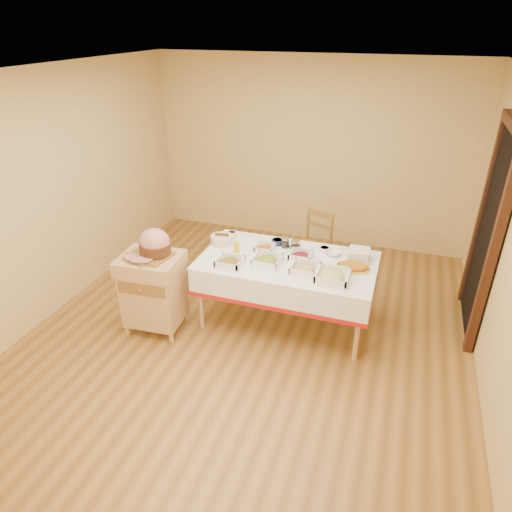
% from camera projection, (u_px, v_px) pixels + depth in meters
% --- Properties ---
extents(room_shell, '(5.00, 5.00, 5.00)m').
position_uv_depth(room_shell, '(251.00, 219.00, 4.33)').
color(room_shell, olive).
rests_on(room_shell, ground).
extents(doorway, '(0.09, 1.10, 2.20)m').
position_uv_depth(doorway, '(489.00, 231.00, 4.54)').
color(doorway, black).
rests_on(doorway, ground).
extents(dining_table, '(1.82, 1.02, 0.76)m').
position_uv_depth(dining_table, '(287.00, 273.00, 4.82)').
color(dining_table, tan).
rests_on(dining_table, ground).
extents(butcher_cart, '(0.64, 0.55, 0.86)m').
position_uv_depth(butcher_cart, '(153.00, 288.00, 4.76)').
color(butcher_cart, tan).
rests_on(butcher_cart, ground).
extents(dining_chair, '(0.52, 0.51, 0.90)m').
position_uv_depth(dining_chair, '(312.00, 246.00, 5.69)').
color(dining_chair, olive).
rests_on(dining_chair, ground).
extents(ham_on_board, '(0.44, 0.42, 0.29)m').
position_uv_depth(ham_on_board, '(154.00, 245.00, 4.54)').
color(ham_on_board, olive).
rests_on(ham_on_board, butcher_cart).
extents(serving_dish_a, '(0.26, 0.25, 0.11)m').
position_uv_depth(serving_dish_a, '(230.00, 262.00, 4.63)').
color(serving_dish_a, white).
rests_on(serving_dish_a, dining_table).
extents(serving_dish_b, '(0.28, 0.28, 0.11)m').
position_uv_depth(serving_dish_b, '(267.00, 260.00, 4.66)').
color(serving_dish_b, white).
rests_on(serving_dish_b, dining_table).
extents(serving_dish_c, '(0.27, 0.27, 0.11)m').
position_uv_depth(serving_dish_c, '(305.00, 268.00, 4.51)').
color(serving_dish_c, white).
rests_on(serving_dish_c, dining_table).
extents(serving_dish_d, '(0.31, 0.31, 0.12)m').
position_uv_depth(serving_dish_d, '(333.00, 276.00, 4.37)').
color(serving_dish_d, white).
rests_on(serving_dish_d, dining_table).
extents(serving_dish_e, '(0.21, 0.20, 0.10)m').
position_uv_depth(serving_dish_e, '(265.00, 248.00, 4.92)').
color(serving_dish_e, white).
rests_on(serving_dish_e, dining_table).
extents(serving_dish_f, '(0.24, 0.23, 0.11)m').
position_uv_depth(serving_dish_f, '(301.00, 255.00, 4.76)').
color(serving_dish_f, white).
rests_on(serving_dish_f, dining_table).
extents(small_bowl_left, '(0.11, 0.11, 0.05)m').
position_uv_depth(small_bowl_left, '(232.00, 234.00, 5.25)').
color(small_bowl_left, white).
rests_on(small_bowl_left, dining_table).
extents(small_bowl_mid, '(0.13, 0.13, 0.05)m').
position_uv_depth(small_bowl_mid, '(277.00, 242.00, 5.06)').
color(small_bowl_mid, navy).
rests_on(small_bowl_mid, dining_table).
extents(small_bowl_right, '(0.12, 0.12, 0.06)m').
position_uv_depth(small_bowl_right, '(324.00, 249.00, 4.89)').
color(small_bowl_right, white).
rests_on(small_bowl_right, dining_table).
extents(bowl_white_imported, '(0.20, 0.20, 0.04)m').
position_uv_depth(bowl_white_imported, '(296.00, 245.00, 5.00)').
color(bowl_white_imported, white).
rests_on(bowl_white_imported, dining_table).
extents(bowl_small_imported, '(0.22, 0.22, 0.05)m').
position_uv_depth(bowl_small_imported, '(333.00, 253.00, 4.83)').
color(bowl_small_imported, white).
rests_on(bowl_small_imported, dining_table).
extents(preserve_jar_left, '(0.09, 0.09, 0.11)m').
position_uv_depth(preserve_jar_left, '(285.00, 243.00, 4.98)').
color(preserve_jar_left, silver).
rests_on(preserve_jar_left, dining_table).
extents(preserve_jar_right, '(0.10, 0.10, 0.13)m').
position_uv_depth(preserve_jar_right, '(295.00, 246.00, 4.90)').
color(preserve_jar_right, silver).
rests_on(preserve_jar_right, dining_table).
extents(mustard_bottle, '(0.06, 0.06, 0.19)m').
position_uv_depth(mustard_bottle, '(236.00, 248.00, 4.79)').
color(mustard_bottle, yellow).
rests_on(mustard_bottle, dining_table).
extents(bread_basket, '(0.25, 0.25, 0.11)m').
position_uv_depth(bread_basket, '(222.00, 239.00, 5.07)').
color(bread_basket, silver).
rests_on(bread_basket, dining_table).
extents(plate_stack, '(0.21, 0.21, 0.10)m').
position_uv_depth(plate_stack, '(359.00, 254.00, 4.74)').
color(plate_stack, white).
rests_on(plate_stack, dining_table).
extents(brass_platter, '(0.33, 0.24, 0.04)m').
position_uv_depth(brass_platter, '(353.00, 267.00, 4.57)').
color(brass_platter, gold).
rests_on(brass_platter, dining_table).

